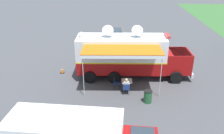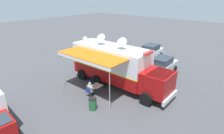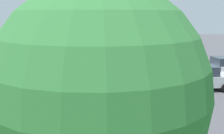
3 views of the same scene
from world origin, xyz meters
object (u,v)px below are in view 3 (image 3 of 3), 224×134
at_px(car_behind_truck, 202,78).
at_px(trash_bin, 74,84).
at_px(support_truck, 8,62).
at_px(seated_responder, 90,76).
at_px(traffic_cone, 123,66).
at_px(folding_chair_at_table, 88,78).
at_px(folding_table, 98,75).
at_px(command_truck, 128,59).
at_px(folding_chair_beside_table, 99,75).
at_px(water_bottle, 97,73).
at_px(car_far_corner, 224,67).

bearing_deg(car_behind_truck, trash_bin, -4.39).
bearing_deg(support_truck, car_behind_truck, 162.92).
height_order(seated_responder, traffic_cone, seated_responder).
xyz_separation_m(folding_chair_at_table, seated_responder, (-0.19, -0.00, 0.14)).
bearing_deg(car_behind_truck, folding_table, -16.26).
relative_size(command_truck, folding_chair_beside_table, 10.98).
bearing_deg(folding_chair_at_table, seated_responder, -178.53).
bearing_deg(water_bottle, car_far_corner, -174.11).
bearing_deg(car_far_corner, seated_responder, 5.95).
relative_size(traffic_cone, support_truck, 0.08).
xyz_separation_m(folding_chair_at_table, support_truck, (6.72, -2.38, 0.87)).
bearing_deg(traffic_cone, water_bottle, 63.71).
height_order(traffic_cone, support_truck, support_truck).
height_order(command_truck, trash_bin, command_truck).
bearing_deg(car_behind_truck, support_truck, -17.08).
bearing_deg(trash_bin, water_bottle, -138.53).
relative_size(folding_chair_at_table, support_truck, 0.13).
xyz_separation_m(water_bottle, folding_chair_at_table, (0.73, 0.07, -0.32)).
bearing_deg(folding_chair_beside_table, trash_bin, 50.27).
bearing_deg(traffic_cone, folding_chair_beside_table, 61.66).
xyz_separation_m(folding_table, traffic_cone, (-2.68, -5.67, -0.39)).
height_order(command_truck, water_bottle, command_truck).
distance_m(seated_responder, support_truck, 7.34).
height_order(folding_table, water_bottle, water_bottle).
height_order(folding_chair_beside_table, trash_bin, trash_bin).
xyz_separation_m(trash_bin, support_truck, (5.70, -3.86, 0.93)).
height_order(trash_bin, support_truck, support_truck).
xyz_separation_m(water_bottle, car_behind_truck, (-7.41, 2.26, 0.05)).
xyz_separation_m(command_truck, folding_chair_beside_table, (2.17, -1.13, -1.43)).
xyz_separation_m(folding_table, seated_responder, (0.61, -0.05, -0.02)).
bearing_deg(traffic_cone, folding_table, 64.70).
xyz_separation_m(water_bottle, traffic_cone, (-2.75, -5.56, -0.55)).
distance_m(folding_table, car_far_corner, 10.94).
height_order(seated_responder, support_truck, support_truck).
height_order(water_bottle, traffic_cone, water_bottle).
bearing_deg(traffic_cone, seated_responder, 59.66).
bearing_deg(water_bottle, folding_chair_beside_table, -101.19).
relative_size(traffic_cone, car_behind_truck, 0.14).
bearing_deg(folding_chair_at_table, command_truck, 174.05).
bearing_deg(command_truck, support_truck, -15.47).
height_order(command_truck, car_far_corner, command_truck).
distance_m(command_truck, traffic_cone, 6.19).
bearing_deg(traffic_cone, folding_chair_at_table, 58.27).
xyz_separation_m(water_bottle, support_truck, (7.45, -2.31, 0.55)).
height_order(folding_chair_at_table, traffic_cone, folding_chair_at_table).
height_order(command_truck, seated_responder, command_truck).
relative_size(trash_bin, traffic_cone, 1.57).
distance_m(folding_chair_beside_table, trash_bin, 2.97).
bearing_deg(car_behind_truck, water_bottle, -16.93).
relative_size(water_bottle, traffic_cone, 0.39).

